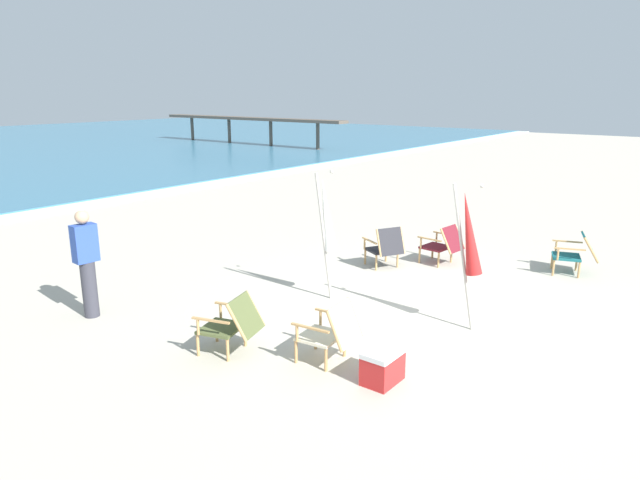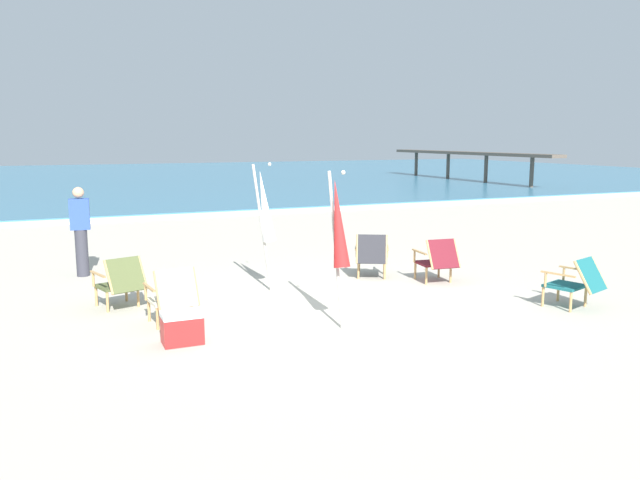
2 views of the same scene
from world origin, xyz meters
name	(u,v)px [view 2 (image 2 of 2)]	position (x,y,z in m)	size (l,w,h in m)	color
ground_plane	(338,307)	(0.00, 0.00, 0.00)	(80.00, 80.00, 0.00)	#B7AF9E
sea	(119,178)	(0.00, 32.04, 0.05)	(80.00, 40.00, 0.10)	teal
surf_band	(184,216)	(0.00, 11.74, 0.03)	(80.00, 1.10, 0.06)	white
beach_chair_back_left	(173,295)	(-2.44, -0.01, 0.43)	(0.65, 0.77, 0.81)	beige
beach_chair_front_left	(372,255)	(1.36, 1.50, 0.43)	(0.83, 0.87, 0.82)	#28282D
beach_chair_far_center	(438,259)	(2.24, 0.72, 0.42)	(0.65, 0.80, 0.79)	maroon
beach_chair_back_right	(121,281)	(-2.99, 1.15, 0.42)	(0.77, 0.89, 0.78)	#515B33
beach_chair_front_right	(577,281)	(3.18, -1.49, 0.42)	(0.79, 0.91, 0.77)	#196066
umbrella_furled_red	(338,225)	(-0.41, -0.87, 1.37)	(0.25, 0.51, 2.10)	#B7B2A8
umbrella_furled_white	(265,207)	(-0.68, 1.39, 1.38)	(0.43, 0.36, 2.11)	#B7B2A8
person_near_chairs	(81,231)	(-3.41, 3.75, 0.84)	(0.36, 0.23, 1.63)	#383842
cooler_box	(182,328)	(-2.47, -0.77, 0.20)	(0.49, 0.35, 0.40)	red
pier_distant	(467,155)	(17.71, 21.00, 1.55)	(0.90, 14.05, 1.73)	brown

